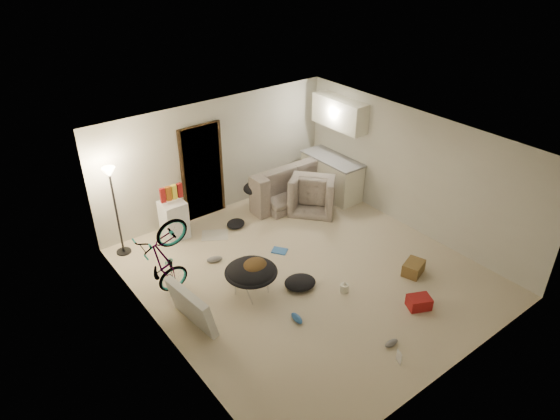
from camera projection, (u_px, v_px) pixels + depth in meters
floor at (306, 273)px, 9.14m from camera, size 5.50×6.00×0.02m
ceiling at (310, 145)px, 7.87m from camera, size 5.50×6.00×0.02m
wall_back at (217, 157)px, 10.57m from camera, size 5.50×0.02×2.50m
wall_front at (459, 308)px, 6.44m from camera, size 5.50×0.02×2.50m
wall_left at (159, 274)px, 7.06m from camera, size 0.02×6.00×2.50m
wall_right at (414, 171)px, 9.96m from camera, size 0.02×6.00×2.50m
doorway at (202, 172)px, 10.45m from camera, size 0.85×0.10×2.04m
door_trim at (203, 172)px, 10.43m from camera, size 0.97×0.04×2.10m
floor_lamp at (113, 193)px, 9.04m from camera, size 0.28×0.28×1.81m
kitchen_counter at (332, 177)px, 11.56m from camera, size 0.60×1.50×0.88m
counter_top at (333, 159)px, 11.33m from camera, size 0.64×1.54×0.04m
kitchen_uppers at (339, 113)px, 10.87m from camera, size 0.38×1.40×0.65m
sofa at (290, 184)px, 11.47m from camera, size 2.30×0.91×0.67m
armchair at (314, 194)px, 11.10m from camera, size 1.29×1.30×0.63m
bicycle at (167, 277)px, 8.34m from camera, size 1.58×0.71×0.91m
book_asset at (401, 365)px, 7.21m from camera, size 0.24×0.21×0.02m
mini_fridge at (174, 220)px, 9.99m from camera, size 0.47×0.47×0.79m
snack_box_0 at (163, 196)px, 9.60m from camera, size 0.11×0.08×0.30m
snack_box_1 at (168, 194)px, 9.66m from camera, size 0.11×0.08×0.30m
snack_box_2 at (174, 192)px, 9.72m from camera, size 0.10×0.07×0.30m
snack_box_3 at (180, 190)px, 9.78m from camera, size 0.11×0.08×0.30m
saucer_chair at (251, 276)px, 8.43m from camera, size 0.90×0.90×0.64m
hoodie at (254, 266)px, 8.33m from camera, size 0.59×0.54×0.22m
sofa_drape at (256, 188)px, 10.86m from camera, size 0.64×0.57×0.28m
tv_box at (191, 307)px, 7.80m from camera, size 0.38×1.07×0.70m
drink_case_a at (413, 268)px, 9.05m from camera, size 0.49×0.42×0.24m
drink_case_b at (419, 302)px, 8.25m from camera, size 0.45×0.40×0.21m
juicer at (344, 288)px, 8.61m from camera, size 0.15×0.15×0.22m
newspaper at (215, 235)px, 10.22m from camera, size 0.67×0.63×0.01m
book_blue at (280, 251)px, 9.71m from camera, size 0.34×0.36×0.03m
book_white at (248, 262)px, 9.38m from camera, size 0.21×0.26×0.02m
shoe_1 at (214, 259)px, 9.39m from camera, size 0.32×0.21×0.11m
shoe_2 at (297, 318)px, 8.00m from camera, size 0.14×0.29×0.10m
shoe_3 at (391, 343)px, 7.54m from camera, size 0.25×0.12×0.09m
clothes_lump_a at (300, 282)px, 8.73m from camera, size 0.68×0.63×0.18m
clothes_lump_b at (236, 224)px, 10.49m from camera, size 0.54×0.52×0.13m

